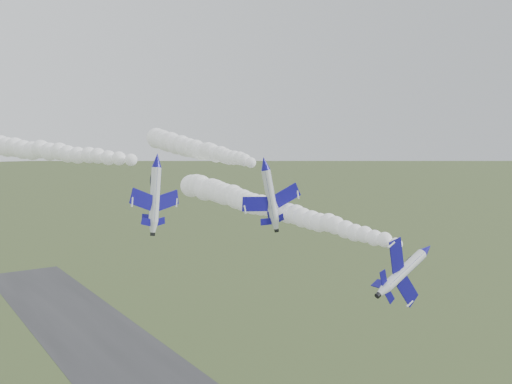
% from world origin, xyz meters
% --- Properties ---
extents(jet_lead, '(4.24, 11.23, 8.38)m').
position_xyz_m(jet_lead, '(15.58, -5.73, 34.47)').
color(jet_lead, white).
extents(smoke_trail_jet_lead, '(7.93, 59.21, 4.68)m').
position_xyz_m(smoke_trail_jet_lead, '(14.21, 26.41, 36.40)').
color(smoke_trail_jet_lead, white).
extents(jet_pair_left, '(9.61, 11.07, 2.91)m').
position_xyz_m(jet_pair_left, '(-8.85, 21.33, 45.34)').
color(jet_pair_left, white).
extents(smoke_trail_jet_pair_left, '(30.09, 61.33, 4.47)m').
position_xyz_m(smoke_trail_jet_pair_left, '(-23.12, 53.74, 46.75)').
color(smoke_trail_jet_pair_left, white).
extents(jet_pair_right, '(10.35, 12.48, 3.52)m').
position_xyz_m(jet_pair_right, '(9.57, 21.60, 44.33)').
color(jet_pair_right, white).
extents(smoke_trail_jet_pair_right, '(15.77, 70.83, 5.31)m').
position_xyz_m(smoke_trail_jet_pair_right, '(16.22, 59.33, 45.84)').
color(smoke_trail_jet_pair_right, white).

